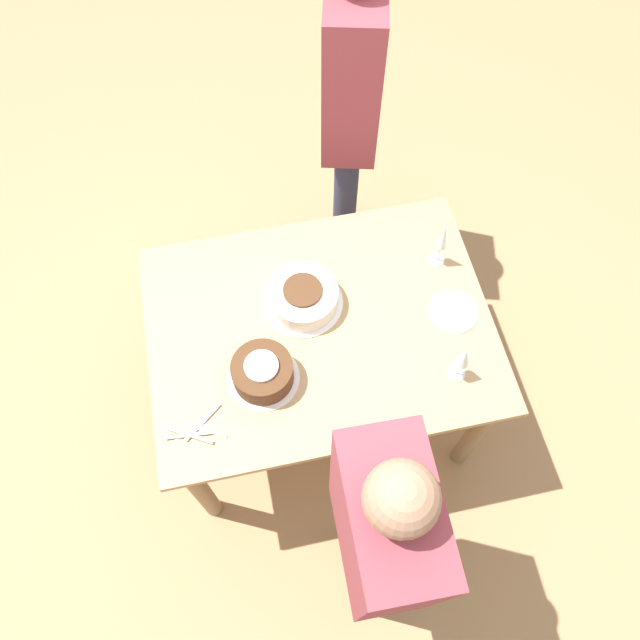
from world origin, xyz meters
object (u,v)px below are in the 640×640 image
at_px(wine_glass_far, 463,359).
at_px(person_watching, 350,97).
at_px(cake_front_chocolate, 263,372).
at_px(person_cutting, 380,537).
at_px(wine_glass_near, 443,239).
at_px(cake_center_white, 303,297).

bearing_deg(wine_glass_far, person_watching, 96.18).
bearing_deg(cake_front_chocolate, person_cutting, -68.37).
bearing_deg(wine_glass_far, cake_front_chocolate, 169.53).
xyz_separation_m(cake_front_chocolate, wine_glass_near, (0.74, 0.35, 0.09)).
distance_m(cake_center_white, wine_glass_near, 0.56).
distance_m(wine_glass_near, person_cutting, 1.09).
relative_size(cake_front_chocolate, wine_glass_near, 1.15).
bearing_deg(person_watching, person_cutting, 4.06).
distance_m(cake_front_chocolate, person_watching, 1.18).
relative_size(cake_front_chocolate, wine_glass_far, 1.33).
relative_size(wine_glass_far, person_cutting, 0.12).
height_order(wine_glass_far, person_cutting, person_cutting).
height_order(cake_center_white, person_watching, person_watching).
height_order(wine_glass_near, wine_glass_far, wine_glass_near).
relative_size(cake_center_white, cake_front_chocolate, 1.18).
height_order(person_cutting, person_watching, person_watching).
distance_m(wine_glass_far, person_cutting, 0.66).
xyz_separation_m(wine_glass_far, person_watching, (-0.12, 1.15, 0.11)).
bearing_deg(person_watching, cake_front_chocolate, -13.67).
bearing_deg(cake_center_white, person_cutting, -86.65).
xyz_separation_m(cake_center_white, person_watching, (0.35, 0.76, 0.19)).
relative_size(cake_center_white, person_cutting, 0.20).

